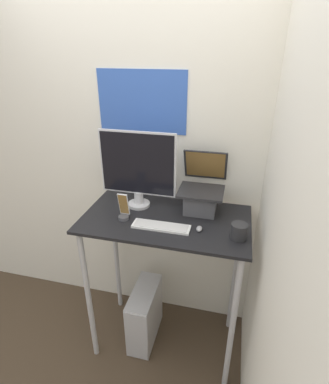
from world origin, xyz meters
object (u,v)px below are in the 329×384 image
laptop (201,196)px  mouse (199,229)px  computer_tower (145,314)px  cell_phone (124,211)px  monitor (138,169)px  keyboard (161,226)px

laptop → mouse: (0.03, -0.24, -0.09)m
mouse → computer_tower: mouse is taller
laptop → cell_phone: bearing=-153.6°
cell_phone → mouse: bearing=-2.5°
laptop → monitor: monitor is taller
cell_phone → computer_tower: bearing=34.7°
monitor → cell_phone: size_ratio=2.93×
keyboard → cell_phone: cell_phone is taller
monitor → computer_tower: monitor is taller
cell_phone → keyboard: bearing=-10.0°
laptop → monitor: 0.44m
keyboard → cell_phone: (-0.25, 0.04, 0.05)m
mouse → computer_tower: bearing=167.9°
laptop → mouse: size_ratio=6.77×
mouse → cell_phone: size_ratio=0.32×
laptop → cell_phone: (-0.45, -0.22, -0.05)m
laptop → keyboard: 0.35m
keyboard → mouse: bearing=5.8°
keyboard → computer_tower: bearing=146.6°
monitor → cell_phone: bearing=-101.0°
monitor → cell_phone: (-0.04, -0.19, -0.21)m
laptop → keyboard: (-0.20, -0.27, -0.10)m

